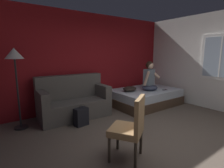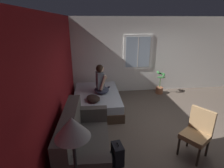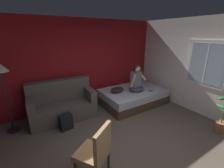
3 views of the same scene
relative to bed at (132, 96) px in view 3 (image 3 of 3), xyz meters
name	(u,v)px [view 3 (image 3 of 3)]	position (x,y,z in m)	size (l,w,h in m)	color
ground_plane	(140,157)	(-1.39, -1.95, -0.24)	(40.00, 40.00, 0.00)	brown
wall_back_accent	(82,64)	(-1.39, 0.89, 1.11)	(10.22, 0.16, 2.70)	maroon
wall_side_with_window	(223,71)	(1.30, -1.95, 1.12)	(0.19, 6.92, 2.70)	silver
bed	(132,96)	(0.00, 0.00, 0.00)	(2.08, 1.39, 0.48)	#4C3828
couch	(63,104)	(-2.23, 0.33, 0.16)	(1.73, 0.89, 1.04)	#514C47
side_chair	(96,151)	(-2.27, -1.88, 0.30)	(0.64, 0.64, 0.98)	#382D23
person_seated	(136,80)	(0.03, -0.13, 0.60)	(0.58, 0.52, 0.88)	#383D51
backpack	(66,122)	(-2.33, -0.30, -0.04)	(0.33, 0.27, 0.46)	black
throw_pillow	(117,90)	(-0.54, 0.11, 0.31)	(0.48, 0.36, 0.14)	#2D231E
cell_phone	(151,91)	(0.42, -0.41, 0.25)	(0.07, 0.14, 0.01)	black
floor_lamp	(0,74)	(-3.45, 0.32, 1.19)	(0.36, 0.36, 1.70)	black
potted_plant	(222,120)	(0.83, -2.34, 0.07)	(0.39, 0.37, 0.85)	#995B3D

